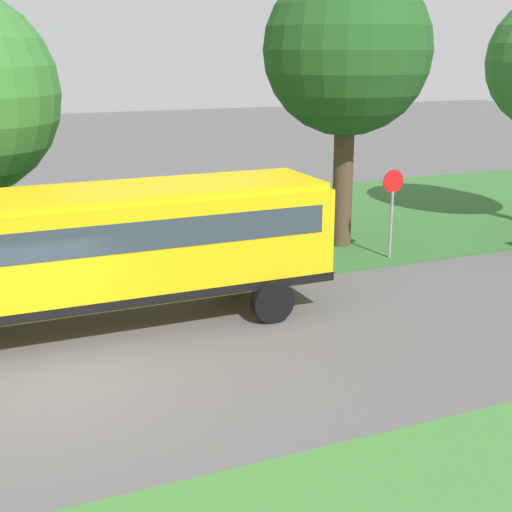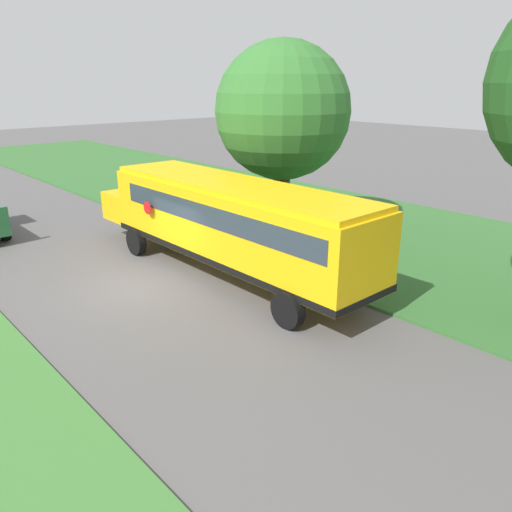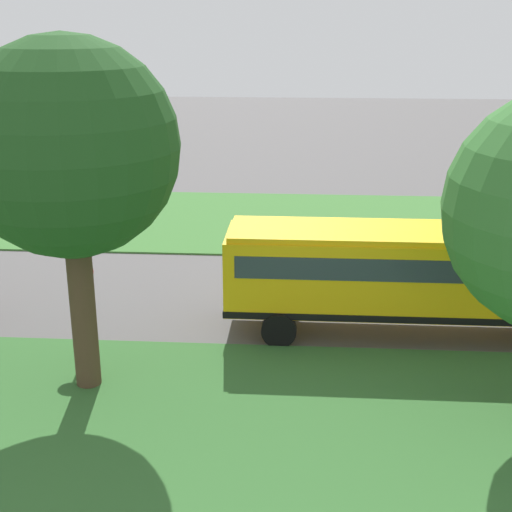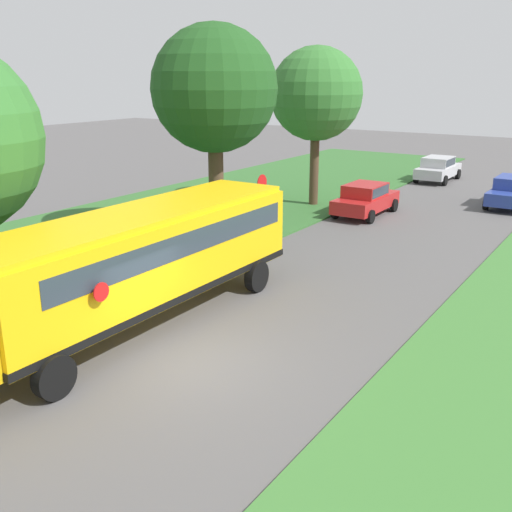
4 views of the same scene
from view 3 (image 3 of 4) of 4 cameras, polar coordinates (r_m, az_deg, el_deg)
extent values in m
plane|color=#565454|center=(24.40, 14.19, -3.37)|extent=(120.00, 120.00, 0.00)
cube|color=#3D7533|center=(32.80, 11.60, 2.60)|extent=(10.00, 80.00, 0.07)
cube|color=yellow|center=(21.07, 12.05, -1.22)|extent=(2.50, 10.50, 2.20)
cube|color=yellow|center=(20.71, 12.27, 1.85)|extent=(2.35, 10.29, 0.16)
cube|color=black|center=(21.42, 11.88, -3.69)|extent=(2.54, 10.54, 0.20)
cube|color=#2D3842|center=(20.88, 11.32, -0.02)|extent=(2.53, 9.24, 0.64)
cylinder|color=red|center=(22.94, 18.77, 0.22)|extent=(0.03, 0.44, 0.44)
cylinder|color=black|center=(22.52, 2.09, -3.29)|extent=(0.30, 1.00, 1.00)
cylinder|color=black|center=(20.23, 1.84, -5.95)|extent=(0.30, 1.00, 1.00)
cylinder|color=#4C3826|center=(18.01, -13.67, -4.19)|extent=(0.63, 0.63, 4.19)
sphere|color=#1E4C1C|center=(16.89, -14.71, 8.40)|extent=(5.08, 5.08, 5.08)
sphere|color=#1E4C1C|center=(17.07, -16.34, 8.36)|extent=(3.01, 3.01, 3.01)
cylinder|color=gray|center=(20.23, -13.53, -4.78)|extent=(0.08, 0.08, 2.10)
cylinder|color=red|center=(19.75, -13.82, -1.19)|extent=(0.03, 0.68, 0.68)
camera|label=1|loc=(35.59, 13.76, 13.68)|focal=50.00mm
camera|label=2|loc=(30.79, -13.04, 13.05)|focal=35.00mm
camera|label=4|loc=(34.00, 29.85, 12.52)|focal=42.00mm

